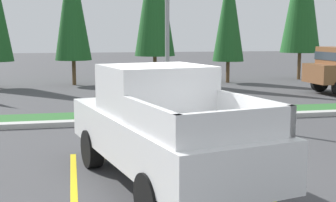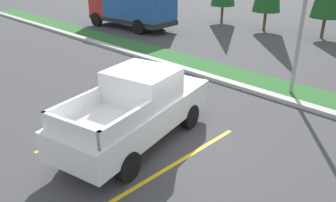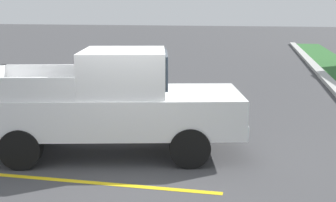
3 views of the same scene
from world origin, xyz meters
The scene contains 8 objects.
ground_plane centered at (0.00, 0.00, 0.00)m, with size 120.00×120.00×0.00m, color #424244.
parking_line_near centered at (-2.10, -0.67, 0.00)m, with size 0.12×4.80×0.01m, color yellow.
parking_line_far centered at (1.00, -0.67, 0.00)m, with size 0.12×4.80×0.01m, color yellow.
curb_strip centered at (0.00, 5.00, 0.07)m, with size 56.00×0.40×0.15m, color #B2B2AD.
grass_median centered at (0.00, 6.10, 0.03)m, with size 56.00×1.80×0.06m, color #2D662D.
pickup_truck_main centered at (-0.56, -0.62, 1.04)m, with size 3.01×5.51×2.10m.
cypress_tree_center centered at (-1.95, 16.10, 4.30)m, with size 1.90×1.90×7.30m.
cypress_tree_rightmost centered at (6.40, 15.58, 3.89)m, with size 1.72×1.72×6.61m.
Camera 1 is at (-2.07, -8.33, 2.64)m, focal length 48.62 mm.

